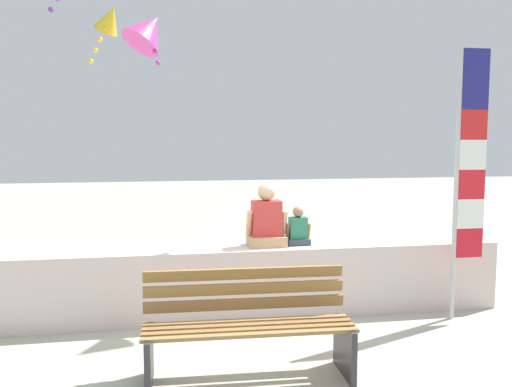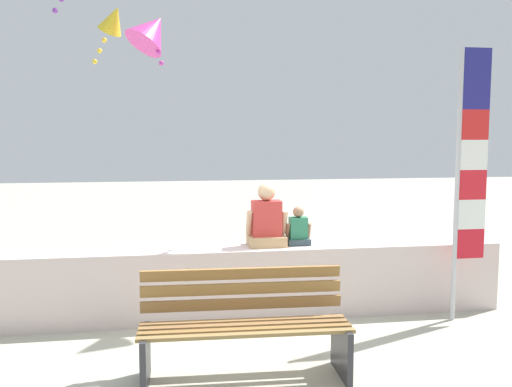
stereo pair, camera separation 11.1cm
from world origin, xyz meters
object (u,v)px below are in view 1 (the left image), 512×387
at_px(person_child, 298,230).
at_px(kite_magenta, 148,31).
at_px(park_bench, 248,327).
at_px(person_adult, 266,221).
at_px(flag_banner, 466,167).
at_px(kite_yellow, 109,20).

xyz_separation_m(person_child, kite_magenta, (-1.68, 3.10, 2.75)).
xyz_separation_m(park_bench, person_child, (0.85, 1.61, 0.54)).
distance_m(person_adult, person_child, 0.39).
distance_m(flag_banner, kite_magenta, 5.40).
height_order(person_adult, flag_banner, flag_banner).
bearing_deg(person_child, kite_yellow, 124.08).
height_order(person_child, kite_yellow, kite_yellow).
distance_m(park_bench, kite_magenta, 5.80).
distance_m(kite_magenta, kite_yellow, 0.73).
bearing_deg(flag_banner, kite_yellow, 135.67).
bearing_deg(person_adult, kite_magenta, 112.88).
relative_size(park_bench, person_child, 4.04).
xyz_separation_m(park_bench, kite_yellow, (-1.46, 5.02, 3.50)).
relative_size(person_adult, kite_yellow, 0.69).
bearing_deg(park_bench, person_adult, 73.47).
distance_m(park_bench, flag_banner, 3.08).
distance_m(park_bench, person_adult, 1.80).
xyz_separation_m(flag_banner, kite_magenta, (-3.43, 3.65, 2.02)).
distance_m(person_child, kite_yellow, 5.07).
height_order(person_child, kite_magenta, kite_magenta).
bearing_deg(person_adult, park_bench, -106.53).
bearing_deg(park_bench, kite_magenta, 100.01).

